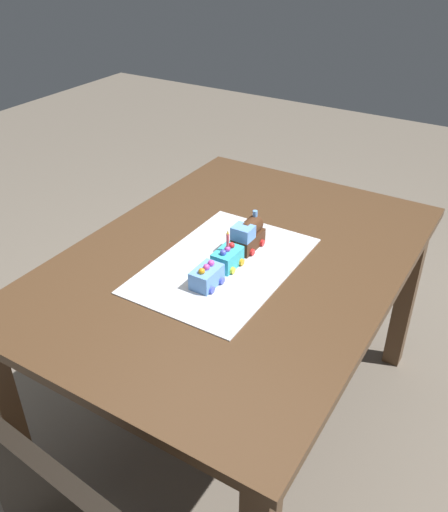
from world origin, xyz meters
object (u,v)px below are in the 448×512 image
cake_car_tanker_turquoise (227,258)px  birthday_candle (228,238)px  cake_locomotive (248,235)px  dining_table (235,284)px  cake_car_hopper_sky_blue (207,276)px

cake_car_tanker_turquoise → birthday_candle: birthday_candle is taller
cake_locomotive → cake_car_tanker_turquoise: 0.13m
dining_table → cake_car_tanker_turquoise: bearing=7.0°
dining_table → cake_car_tanker_turquoise: 0.15m
dining_table → cake_locomotive: bearing=173.2°
cake_car_tanker_turquoise → birthday_candle: bearing=-180.0°
dining_table → birthday_candle: size_ratio=25.37×
cake_locomotive → cake_car_hopper_sky_blue: 0.25m
cake_locomotive → birthday_candle: birthday_candle is taller
cake_locomotive → cake_car_tanker_turquoise: bearing=0.0°
dining_table → cake_car_hopper_sky_blue: (0.18, 0.01, 0.14)m
cake_car_hopper_sky_blue → birthday_candle: (-0.12, -0.00, 0.07)m
dining_table → cake_car_hopper_sky_blue: size_ratio=14.00×
cake_car_tanker_turquoise → cake_car_hopper_sky_blue: 0.12m
cake_car_tanker_turquoise → cake_car_hopper_sky_blue: size_ratio=1.00×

